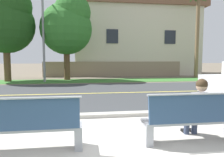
{
  "coord_description": "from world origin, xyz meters",
  "views": [
    {
      "loc": [
        -0.56,
        -3.45,
        1.63
      ],
      "look_at": [
        0.39,
        3.35,
        1.0
      ],
      "focal_mm": 33.76,
      "sensor_mm": 36.0,
      "label": 1
    }
  ],
  "objects": [
    {
      "name": "palm_tree_tall",
      "position": [
        9.39,
        13.94,
        6.16
      ],
      "size": [
        2.09,
        1.98,
        7.66
      ],
      "color": "brown",
      "rests_on": "ground_plane"
    },
    {
      "name": "bench_right",
      "position": [
        1.56,
        0.28,
        0.46
      ],
      "size": [
        1.97,
        0.48,
        1.01
      ],
      "color": "#9EA0A8",
      "rests_on": "ground_plane"
    },
    {
      "name": "far_verge_grass",
      "position": [
        0.0,
        12.42,
        0.01
      ],
      "size": [
        48.0,
        2.8,
        0.02
      ],
      "primitive_type": "cube",
      "color": "#38702D",
      "rests_on": "ground_plane"
    },
    {
      "name": "garden_wall",
      "position": [
        2.38,
        16.21,
        0.7
      ],
      "size": [
        13.0,
        0.36,
        1.4
      ],
      "primitive_type": "cube",
      "color": "gray",
      "rests_on": "ground_plane"
    },
    {
      "name": "curb_edge",
      "position": [
        0.0,
        2.35,
        0.06
      ],
      "size": [
        44.0,
        0.3,
        0.11
      ],
      "primitive_type": "cube",
      "color": "#ADA89E",
      "rests_on": "ground_plane"
    },
    {
      "name": "house_across_street",
      "position": [
        5.04,
        19.41,
        3.75
      ],
      "size": [
        13.56,
        6.91,
        7.41
      ],
      "color": "beige",
      "rests_on": "ground_plane"
    },
    {
      "name": "ground_plane",
      "position": [
        0.0,
        8.0,
        0.0
      ],
      "size": [
        140.0,
        140.0,
        0.0
      ],
      "primitive_type": "plane",
      "color": "#665B4C"
    },
    {
      "name": "road_centre_line",
      "position": [
        0.0,
        6.5,
        0.01
      ],
      "size": [
        48.0,
        0.14,
        0.01
      ],
      "primitive_type": "cube",
      "color": "#E0CC4C",
      "rests_on": "ground_plane"
    },
    {
      "name": "sidewalk_pavement",
      "position": [
        0.0,
        0.4,
        0.01
      ],
      "size": [
        44.0,
        3.6,
        0.01
      ],
      "primitive_type": "cube",
      "color": "#B7B2A8",
      "rests_on": "ground_plane"
    },
    {
      "name": "shade_tree_left",
      "position": [
        -1.64,
        13.25,
        4.24
      ],
      "size": [
        3.96,
        3.96,
        6.53
      ],
      "color": "brown",
      "rests_on": "ground_plane"
    },
    {
      "name": "seated_person_grey",
      "position": [
        1.75,
        0.45,
        0.68
      ],
      "size": [
        0.52,
        0.68,
        1.25
      ],
      "color": "#333D56",
      "rests_on": "ground_plane"
    },
    {
      "name": "streetlamp",
      "position": [
        -3.25,
        12.23,
        3.8
      ],
      "size": [
        0.24,
        2.1,
        6.61
      ],
      "color": "gray",
      "rests_on": "ground_plane"
    },
    {
      "name": "shade_tree_far_left",
      "position": [
        -5.86,
        12.74,
        4.39
      ],
      "size": [
        4.1,
        4.1,
        6.76
      ],
      "color": "brown",
      "rests_on": "ground_plane"
    },
    {
      "name": "street_asphalt",
      "position": [
        0.0,
        6.5,
        0.0
      ],
      "size": [
        52.0,
        8.0,
        0.01
      ],
      "primitive_type": "cube",
      "color": "#383A3D",
      "rests_on": "ground_plane"
    },
    {
      "name": "bench_left",
      "position": [
        -1.56,
        0.28,
        0.46
      ],
      "size": [
        1.97,
        0.48,
        1.01
      ],
      "color": "#9EA0A8",
      "rests_on": "ground_plane"
    }
  ]
}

